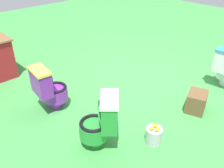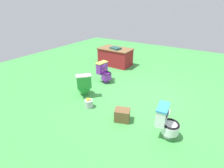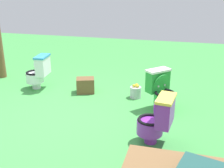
% 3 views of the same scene
% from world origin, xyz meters
% --- Properties ---
extents(ground, '(14.00, 14.00, 0.00)m').
position_xyz_m(ground, '(0.00, 0.00, 0.00)').
color(ground, '#429947').
extents(toilet_white, '(0.53, 0.45, 0.73)m').
position_xyz_m(toilet_white, '(1.10, -1.16, 0.37)').
color(toilet_white, white).
rests_on(toilet_white, ground).
extents(toilet_purple, '(0.54, 0.46, 0.73)m').
position_xyz_m(toilet_purple, '(-1.55, 0.38, 0.37)').
color(toilet_purple, purple).
rests_on(toilet_purple, ground).
extents(toilet_green, '(0.63, 0.63, 0.73)m').
position_xyz_m(toilet_green, '(-1.51, -0.76, 0.37)').
color(toilet_green, green).
rests_on(toilet_green, ground).
extents(vendor_table, '(1.46, 0.86, 0.85)m').
position_xyz_m(vendor_table, '(-2.17, 2.13, 0.39)').
color(vendor_table, maroon).
rests_on(vendor_table, ground).
extents(small_crate, '(0.43, 0.38, 0.31)m').
position_xyz_m(small_crate, '(0.07, -1.20, 0.15)').
color(small_crate, brown).
rests_on(small_crate, ground).
extents(lemon_bucket, '(0.22, 0.22, 0.28)m').
position_xyz_m(lemon_bucket, '(-0.98, -1.19, 0.12)').
color(lemon_bucket, '#B7B7BF').
rests_on(lemon_bucket, ground).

